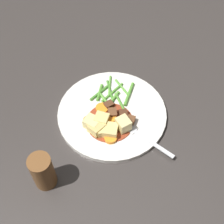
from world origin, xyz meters
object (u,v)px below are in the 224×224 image
Objects in this scene: potato_chunk_3 at (110,131)px; fork at (142,136)px; potato_chunk_1 at (102,120)px; dinner_plate at (112,113)px; potato_chunk_5 at (96,128)px; potato_chunk_4 at (92,123)px; carrot_slice_1 at (111,138)px; carrot_slice_2 at (88,121)px; potato_chunk_0 at (101,131)px; carrot_slice_0 at (102,108)px; carrot_slice_3 at (111,119)px; meat_chunk_1 at (130,120)px; meat_chunk_2 at (109,105)px; meat_chunk_0 at (123,114)px; pepper_mill at (43,172)px; potato_chunk_2 at (123,124)px; meat_chunk_3 at (113,113)px.

fork is at bearing 78.41° from potato_chunk_3.
fork is (0.05, 0.10, -0.01)m from potato_chunk_1.
dinner_plate is 7.82× the size of potato_chunk_5.
potato_chunk_4 and potato_chunk_5 have the same top height.
dinner_plate is 0.07m from potato_chunk_5.
dinner_plate is at bearing 127.03° from potato_chunk_4.
potato_chunk_4 is 0.13m from fork.
carrot_slice_1 is 0.88× the size of potato_chunk_4.
potato_chunk_5 is at bearing 38.03° from carrot_slice_2.
carrot_slice_2 is at bearing -138.20° from potato_chunk_0.
potato_chunk_3 is at bearing 12.47° from carrot_slice_0.
carrot_slice_3 is 0.77× the size of potato_chunk_5.
meat_chunk_2 is (-0.05, -0.05, -0.00)m from meat_chunk_1.
meat_chunk_1 is 1.03× the size of meat_chunk_2.
potato_chunk_4 is at bearing -86.79° from meat_chunk_1.
meat_chunk_2 is at bearing -136.06° from meat_chunk_1.
fork is (0.04, 0.12, -0.01)m from potato_chunk_4.
meat_chunk_1 reaches higher than carrot_slice_2.
meat_chunk_0 is (-0.04, 0.07, -0.00)m from potato_chunk_5.
potato_chunk_4 is (0.01, -0.02, -0.00)m from potato_chunk_1.
potato_chunk_4 is at bearing -28.61° from carrot_slice_0.
meat_chunk_0 is 0.25m from pepper_mill.
carrot_slice_2 is 0.07m from potato_chunk_3.
potato_chunk_2 is 0.06m from fork.
dinner_plate is 0.02m from meat_chunk_3.
potato_chunk_3 is at bearing -1.11° from meat_chunk_2.
meat_chunk_1 is at bearing 62.13° from meat_chunk_3.
potato_chunk_1 is 0.03m from potato_chunk_5.
fork is (0.02, 0.08, -0.01)m from potato_chunk_3.
meat_chunk_1 reaches higher than carrot_slice_3.
carrot_slice_3 is at bearing 93.62° from carrot_slice_2.
carrot_slice_1 reaches higher than fork.
potato_chunk_1 reaches higher than meat_chunk_1.
potato_chunk_2 is at bearing 69.99° from potato_chunk_1.
meat_chunk_1 is 0.17× the size of fork.
potato_chunk_2 reaches higher than potato_chunk_1.
meat_chunk_1 is (-0.02, 0.02, -0.01)m from potato_chunk_2.
potato_chunk_0 is 0.03m from potato_chunk_1.
carrot_slice_3 is 1.13× the size of meat_chunk_3.
meat_chunk_2 is (-0.07, 0.04, -0.01)m from potato_chunk_5.
meat_chunk_2 is at bearing 178.89° from potato_chunk_3.
carrot_slice_3 is (-0.06, 0.00, 0.00)m from carrot_slice_1.
meat_chunk_3 is (-0.02, -0.04, 0.00)m from meat_chunk_1.
potato_chunk_1 is at bearing -22.56° from meat_chunk_2.
meat_chunk_1 is (0.01, 0.05, 0.00)m from carrot_slice_3.
potato_chunk_1 is at bearing -147.45° from potato_chunk_3.
potato_chunk_5 reaches higher than meat_chunk_3.
meat_chunk_3 is (-0.02, 0.03, -0.00)m from potato_chunk_1.
potato_chunk_2 is 1.50× the size of meat_chunk_1.
potato_chunk_5 is at bearing -37.94° from dinner_plate.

